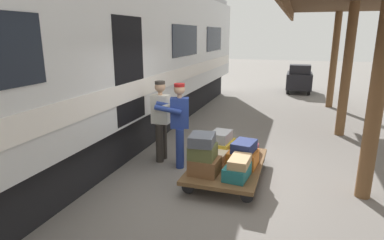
# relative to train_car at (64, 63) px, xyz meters

# --- Properties ---
(ground_plane) EXTENTS (60.00, 60.00, 0.00)m
(ground_plane) POSITION_rel_train_car_xyz_m (-3.47, 0.00, -2.06)
(ground_plane) COLOR slate
(train_car) EXTENTS (3.02, 18.42, 4.00)m
(train_car) POSITION_rel_train_car_xyz_m (0.00, 0.00, 0.00)
(train_car) COLOR silver
(train_car) RESTS_ON ground_plane
(luggage_cart) EXTENTS (1.25, 2.06, 0.29)m
(luggage_cart) POSITION_rel_train_car_xyz_m (-3.44, -0.03, -1.82)
(luggage_cart) COLOR brown
(luggage_cart) RESTS_ON ground_plane
(suitcase_teal_softside) EXTENTS (0.42, 0.60, 0.22)m
(suitcase_teal_softside) POSITION_rel_train_car_xyz_m (-3.72, 0.54, -1.67)
(suitcase_teal_softside) COLOR #1E666B
(suitcase_teal_softside) RESTS_ON luggage_cart
(suitcase_cream_canvas) EXTENTS (0.49, 0.58, 0.17)m
(suitcase_cream_canvas) POSITION_rel_train_car_xyz_m (-3.16, -0.03, -1.69)
(suitcase_cream_canvas) COLOR beige
(suitcase_cream_canvas) RESTS_ON luggage_cart
(suitcase_yellow_case) EXTENTS (0.54, 0.66, 0.23)m
(suitcase_yellow_case) POSITION_rel_train_car_xyz_m (-3.16, -0.59, -1.66)
(suitcase_yellow_case) COLOR gold
(suitcase_yellow_case) RESTS_ON luggage_cart
(suitcase_brown_leather) EXTENTS (0.51, 0.48, 0.28)m
(suitcase_brown_leather) POSITION_rel_train_car_xyz_m (-3.16, 0.54, -1.64)
(suitcase_brown_leather) COLOR brown
(suitcase_brown_leather) RESTS_ON luggage_cart
(suitcase_orange_carryall) EXTENTS (0.54, 0.55, 0.27)m
(suitcase_orange_carryall) POSITION_rel_train_car_xyz_m (-3.72, -0.03, -1.64)
(suitcase_orange_carryall) COLOR #CC6B23
(suitcase_orange_carryall) RESTS_ON luggage_cart
(suitcase_burgundy_valise) EXTENTS (0.39, 0.61, 0.17)m
(suitcase_burgundy_valise) POSITION_rel_train_car_xyz_m (-3.72, -0.59, -1.69)
(suitcase_burgundy_valise) COLOR maroon
(suitcase_burgundy_valise) RESTS_ON luggage_cart
(suitcase_navy_fabric) EXTENTS (0.43, 0.56, 0.19)m
(suitcase_navy_fabric) POSITION_rel_train_car_xyz_m (-3.74, -0.03, -1.41)
(suitcase_navy_fabric) COLOR navy
(suitcase_navy_fabric) RESTS_ON suitcase_orange_carryall
(suitcase_olive_duffel) EXTENTS (0.43, 0.43, 0.24)m
(suitcase_olive_duffel) POSITION_rel_train_car_xyz_m (-3.12, 0.54, -1.38)
(suitcase_olive_duffel) COLOR brown
(suitcase_olive_duffel) RESTS_ON suitcase_brown_leather
(suitcase_slate_roller) EXTENTS (0.45, 0.53, 0.18)m
(suitcase_slate_roller) POSITION_rel_train_car_xyz_m (-3.11, 0.54, -1.17)
(suitcase_slate_roller) COLOR #4C515B
(suitcase_slate_roller) RESTS_ON suitcase_olive_duffel
(suitcase_tan_vintage) EXTENTS (0.33, 0.55, 0.14)m
(suitcase_tan_vintage) POSITION_rel_train_car_xyz_m (-3.76, 0.52, -1.48)
(suitcase_tan_vintage) COLOR tan
(suitcase_tan_vintage) RESTS_ON suitcase_teal_softside
(suitcase_gray_aluminum) EXTENTS (0.41, 0.55, 0.20)m
(suitcase_gray_aluminum) POSITION_rel_train_car_xyz_m (-3.17, -0.58, -1.44)
(suitcase_gray_aluminum) COLOR #9EA0A5
(suitcase_gray_aluminum) RESTS_ON suitcase_yellow_case
(porter_in_overalls) EXTENTS (0.73, 0.57, 1.70)m
(porter_in_overalls) POSITION_rel_train_car_xyz_m (-2.38, -0.28, -1.14)
(porter_in_overalls) COLOR navy
(porter_in_overalls) RESTS_ON ground_plane
(porter_by_door) EXTENTS (0.67, 0.42, 1.70)m
(porter_by_door) POSITION_rel_train_car_xyz_m (-1.93, -0.46, -1.14)
(porter_by_door) COLOR #332D28
(porter_by_door) RESTS_ON ground_plane
(baggage_tug) EXTENTS (1.11, 1.71, 1.30)m
(baggage_tug) POSITION_rel_train_car_xyz_m (-4.62, -10.11, -1.43)
(baggage_tug) COLOR black
(baggage_tug) RESTS_ON ground_plane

